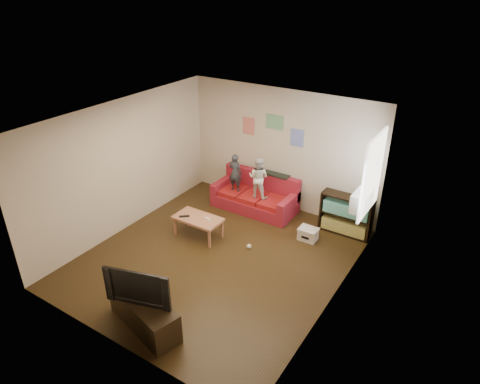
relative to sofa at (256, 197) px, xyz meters
The scene contains 17 objects.
room_shell 2.36m from the sofa, 79.62° to the right, with size 4.52×5.02×2.72m.
sofa is the anchor object (origin of this frame).
child_a 0.73m from the sofa, 160.03° to the right, with size 0.32×0.21×0.87m, color #2D313B.
child_b 0.63m from the sofa, 47.97° to the right, with size 0.46×0.35×0.94m, color silver.
coffee_table 1.70m from the sofa, 102.81° to the right, with size 0.97×0.53×0.43m.
remote 1.89m from the sofa, 109.44° to the right, with size 0.21×0.05×0.02m, color black.
game_controller 1.62m from the sofa, 96.26° to the right, with size 0.13×0.04×0.03m, color silver.
bookshelf 2.08m from the sofa, ahead, with size 1.05×0.31×0.84m.
window 2.96m from the sofa, ahead, with size 0.04×1.08×1.48m, color white.
ac_unit 2.64m from the sofa, ahead, with size 0.28×0.55×0.35m, color #B7B2A3.
artwork_left 1.60m from the sofa, 138.28° to the left, with size 0.30×0.01×0.40m, color #D87266.
artwork_center 1.73m from the sofa, 67.07° to the left, with size 0.42×0.01×0.32m, color #72B27F.
artwork_right 1.65m from the sofa, 30.03° to the left, with size 0.30×0.01×0.38m, color #727FCC.
file_box 1.67m from the sofa, 20.25° to the right, with size 0.37×0.29×0.26m.
tv_stand 4.10m from the sofa, 83.49° to the right, with size 1.33×0.44×0.50m, color black.
television 4.13m from the sofa, 83.49° to the right, with size 1.01×0.13×0.58m, color black.
tissue 1.67m from the sofa, 63.84° to the right, with size 0.10×0.10×0.10m, color silver.
Camera 1 is at (3.93, -5.35, 4.79)m, focal length 32.00 mm.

